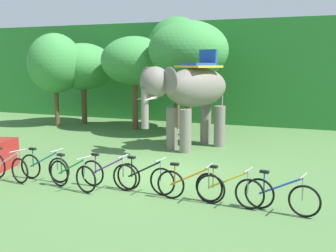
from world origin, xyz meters
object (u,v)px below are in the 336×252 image
Objects in this scene: bike_teal at (44,167)px; bike_green at (72,175)px; bike_purple at (108,174)px; bike_yellow at (229,189)px; tree_center_left at (83,67)px; elephant at (190,91)px; tree_left at (188,51)px; tree_right at (135,61)px; bike_orange at (190,186)px; tree_far_left at (177,48)px; tree_center at (55,64)px; bike_white at (8,167)px; bike_blue at (281,196)px; bike_black at (145,178)px.

bike_green is (1.20, -0.41, 0.00)m from bike_teal.
bike_purple is 3.25m from bike_yellow.
tree_center_left is 8.71m from elephant.
bike_teal is at bearing -98.88° from tree_left.
bike_teal is (1.67, -9.14, -2.97)m from tree_right.
bike_orange is (9.52, -10.12, -2.67)m from tree_center_left.
tree_right is 2.16m from tree_far_left.
bike_orange and bike_yellow have the same top height.
elephant is (8.31, -2.97, -1.03)m from tree_center.
bike_white is 0.99× the size of bike_yellow.
tree_right reaches higher than elephant.
tree_center_left reaches higher than bike_green.
tree_right is 2.66× the size of bike_purple.
bike_white is (5.00, -8.97, -2.85)m from tree_center.
elephant is at bearing -63.80° from tree_far_left.
tree_center_left is 2.56× the size of bike_white.
tree_right is at bearing 100.36° from bike_teal.
bike_teal is (-2.36, -5.65, -1.82)m from elephant.
bike_orange is at bearing -67.78° from tree_far_left.
tree_center_left is at bearing 138.98° from bike_blue.
bike_green is at bearing -175.68° from bike_yellow.
bike_green is 0.99× the size of bike_blue.
bike_green is at bearing -175.39° from bike_orange.
bike_black and bike_yellow have the same top height.
tree_center is 2.79× the size of bike_orange.
bike_white and bike_black have the same top height.
elephant reaches higher than bike_blue.
bike_orange is 1.01× the size of bike_blue.
bike_white and bike_teal have the same top height.
elephant is 6.69m from bike_yellow.
bike_white is (4.21, -10.32, -2.67)m from tree_center_left.
bike_purple is at bearing -177.97° from bike_black.
bike_teal and bike_green have the same top height.
bike_white is (-2.27, -8.80, -3.42)m from tree_left.
tree_right reaches higher than bike_purple.
tree_right is at bearing 94.33° from bike_white.
tree_far_left is at bearing 106.16° from bike_black.
bike_white is 0.98× the size of bike_purple.
bike_yellow is 1.00× the size of bike_blue.
tree_far_left is 11.09m from bike_black.
tree_left reaches higher than bike_green.
tree_far_left reaches higher than bike_green.
elephant is at bearing 86.58° from bike_purple.
tree_center reaches higher than bike_white.
tree_left is at bearing -1.35° from tree_center.
bike_white and bike_green have the same top height.
bike_blue is (8.13, -9.28, -2.97)m from tree_right.
tree_right reaches higher than bike_yellow.
tree_far_left is 10.89m from bike_purple.
tree_far_left reaches higher than bike_blue.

